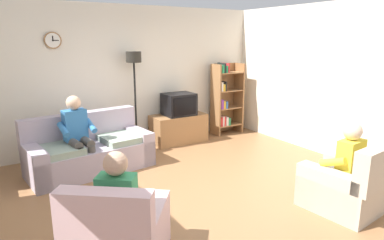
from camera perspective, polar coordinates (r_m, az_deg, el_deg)
ground_plane at (r=4.79m, az=1.66°, el=-12.18°), size 12.00×12.00×0.00m
back_wall_assembly at (r=6.74m, az=-10.84°, el=7.09°), size 6.20×0.17×2.70m
right_wall at (r=6.40m, az=23.84°, el=5.84°), size 0.12×5.80×2.70m
couch at (r=5.71m, az=-16.85°, el=-5.09°), size 1.99×1.10×0.90m
tv_stand at (r=6.95m, az=-2.28°, el=-1.42°), size 1.10×0.56×0.58m
tv at (r=6.81m, az=-2.22°, el=2.66°), size 0.60×0.49×0.44m
bookshelf at (r=7.55m, az=5.53°, el=3.58°), size 0.68×0.36×1.58m
floor_lamp at (r=6.45m, az=-9.68°, el=7.75°), size 0.28×0.28×1.85m
armchair_near_window at (r=3.39m, az=-12.09°, el=-18.62°), size 1.17×1.18×0.90m
armchair_near_bookshelf at (r=4.68m, az=24.55°, el=-10.25°), size 0.89×0.96×0.90m
person_on_couch at (r=5.46m, az=-18.64°, el=-1.84°), size 0.55×0.57×1.24m
person_in_left_armchair at (r=3.31m, az=-11.89°, el=-13.20°), size 0.62×0.64×1.12m
person_in_right_armchair at (r=4.61m, az=23.95°, el=-6.36°), size 0.54×0.57×1.12m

